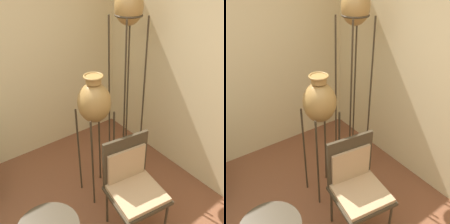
% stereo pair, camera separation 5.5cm
% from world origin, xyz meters
% --- Properties ---
extents(vase_stand_tall, '(0.31, 0.31, 2.20)m').
position_xyz_m(vase_stand_tall, '(1.38, 0.95, 1.86)').
color(vase_stand_tall, '#382D1E').
rests_on(vase_stand_tall, ground_plane).
extents(vase_stand_medium, '(0.32, 0.32, 1.44)m').
position_xyz_m(vase_stand_medium, '(0.76, 0.68, 1.15)').
color(vase_stand_medium, '#382D1E').
rests_on(vase_stand_medium, ground_plane).
extents(chair, '(0.55, 0.54, 0.99)m').
position_xyz_m(chair, '(0.78, 0.13, 0.57)').
color(chair, '#382D1E').
rests_on(chair, ground_plane).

